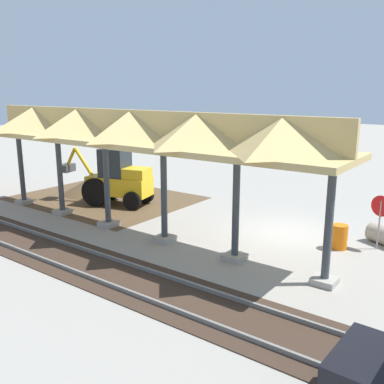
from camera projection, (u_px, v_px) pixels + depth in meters
The scene contains 8 objects.
ground_plane at pixel (285, 233), 17.26m from camera, with size 120.00×120.00×0.00m, color gray.
dirt_work_zone at pixel (105, 198), 22.74m from camera, with size 9.04×7.00×0.01m, color brown.
platform_canopy at pixel (132, 130), 16.25m from camera, with size 16.71×3.20×4.90m.
rail_tracks at pixel (180, 297), 11.88m from camera, with size 60.00×2.58×0.15m.
stop_sign at pixel (381, 211), 15.20m from camera, with size 0.73×0.26×1.99m.
backhoe at pixel (117, 179), 21.32m from camera, with size 5.13×2.47×2.82m.
dirt_mound at pixel (92, 193), 23.92m from camera, with size 6.35×6.35×1.74m, color brown.
traffic_barrel at pixel (339, 237), 15.46m from camera, with size 0.56×0.56×0.90m, color orange.
Camera 1 is at (-6.75, 15.41, 5.63)m, focal length 40.00 mm.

